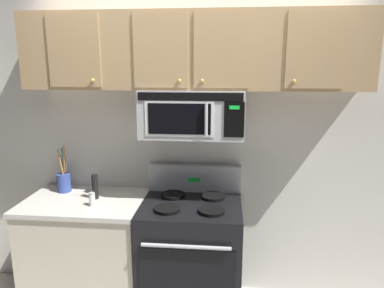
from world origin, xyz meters
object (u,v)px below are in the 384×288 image
(pepper_mill, at_px, (95,187))
(stove_range, at_px, (191,255))
(over_range_microwave, at_px, (193,113))
(salt_shaker, at_px, (92,199))
(utensil_crock_blue, at_px, (64,180))

(pepper_mill, bearing_deg, stove_range, -2.71)
(over_range_microwave, height_order, pepper_mill, over_range_microwave)
(salt_shaker, bearing_deg, stove_range, 8.31)
(utensil_crock_blue, relative_size, pepper_mill, 2.01)
(utensil_crock_blue, xyz_separation_m, salt_shaker, (0.34, -0.27, -0.05))
(utensil_crock_blue, height_order, pepper_mill, utensil_crock_blue)
(salt_shaker, bearing_deg, over_range_microwave, 16.98)
(stove_range, xyz_separation_m, pepper_mill, (-0.76, 0.04, 0.53))
(salt_shaker, distance_m, pepper_mill, 0.15)
(stove_range, distance_m, over_range_microwave, 1.11)
(utensil_crock_blue, bearing_deg, pepper_mill, -22.45)
(over_range_microwave, xyz_separation_m, pepper_mill, (-0.76, -0.08, -0.58))
(over_range_microwave, bearing_deg, utensil_crock_blue, 177.39)
(over_range_microwave, height_order, salt_shaker, over_range_microwave)
(salt_shaker, bearing_deg, utensil_crock_blue, 141.44)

